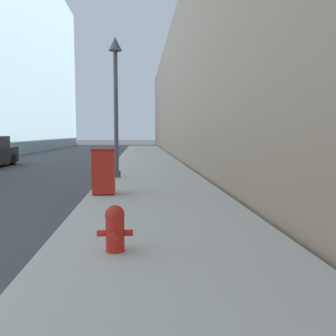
% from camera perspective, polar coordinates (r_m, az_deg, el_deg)
% --- Properties ---
extents(sidewalk_right, '(3.80, 60.00, 0.14)m').
position_cam_1_polar(sidewalk_right, '(21.49, -3.09, 0.69)').
color(sidewalk_right, '#B7B2A8').
rests_on(sidewalk_right, ground).
extents(building_right_stone, '(12.00, 60.00, 10.23)m').
position_cam_1_polar(building_right_stone, '(30.79, 11.88, 11.38)').
color(building_right_stone, '#9E7F66').
rests_on(building_right_stone, ground).
extents(fire_hydrant, '(0.50, 0.39, 0.66)m').
position_cam_1_polar(fire_hydrant, '(5.35, -8.08, -8.93)').
color(fire_hydrant, red).
rests_on(fire_hydrant, sidewalk_right).
extents(trash_bin, '(0.61, 0.57, 1.25)m').
position_cam_1_polar(trash_bin, '(10.30, -9.79, -0.43)').
color(trash_bin, red).
rests_on(trash_bin, sidewalk_right).
extents(lamppost, '(0.49, 0.49, 5.17)m').
position_cam_1_polar(lamppost, '(14.26, -7.98, 12.27)').
color(lamppost, '#4C4C51').
rests_on(lamppost, sidewalk_right).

